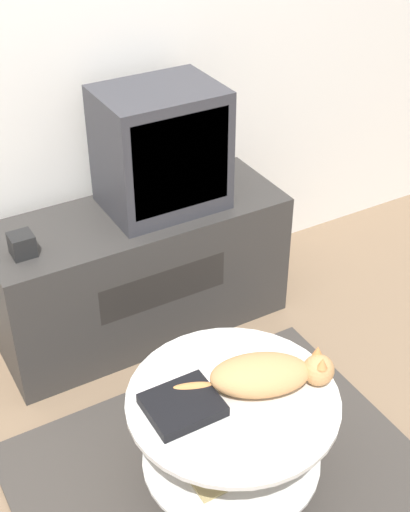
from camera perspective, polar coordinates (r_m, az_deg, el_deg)
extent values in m
plane|color=#7F664C|center=(2.68, 1.60, -17.73)|extent=(12.00, 12.00, 0.00)
cube|color=silver|center=(2.91, -11.60, 17.54)|extent=(8.00, 0.05, 2.60)
cube|color=#3D3833|center=(2.67, 1.61, -17.60)|extent=(1.40, 1.14, 0.02)
cube|color=#33302D|center=(3.13, -5.19, -1.22)|extent=(1.27, 0.46, 0.59)
cube|color=black|center=(2.93, -3.33, -2.53)|extent=(0.57, 0.01, 0.17)
cube|color=#333338|center=(2.91, -3.58, 8.55)|extent=(0.48, 0.37, 0.51)
cube|color=black|center=(2.76, -1.90, 7.39)|extent=(0.41, 0.01, 0.40)
cube|color=black|center=(2.76, -14.43, 0.88)|extent=(0.09, 0.09, 0.09)
cylinder|color=#B2B2B7|center=(2.66, 2.05, -17.39)|extent=(0.29, 0.29, 0.01)
cylinder|color=#B7B7BC|center=(2.51, 2.14, -14.69)|extent=(0.04, 0.04, 0.39)
cylinder|color=silver|center=(2.57, 2.10, -15.79)|extent=(0.62, 0.62, 0.01)
cylinder|color=silver|center=(2.36, 2.25, -11.40)|extent=(0.70, 0.70, 0.02)
cube|color=#1E664C|center=(2.62, 2.73, -13.70)|extent=(0.21, 0.17, 0.03)
cube|color=tan|center=(2.49, 1.16, -17.51)|extent=(0.18, 0.10, 0.01)
cube|color=black|center=(2.30, -1.81, -11.83)|extent=(0.23, 0.20, 0.04)
ellipsoid|color=tan|center=(2.35, 4.44, -9.46)|extent=(0.38, 0.29, 0.11)
sphere|color=tan|center=(2.39, 9.07, -8.99)|extent=(0.11, 0.11, 0.11)
cone|color=#D18447|center=(2.38, 9.00, -7.52)|extent=(0.04, 0.04, 0.04)
cone|color=#D18447|center=(2.34, 9.38, -8.46)|extent=(0.04, 0.04, 0.04)
ellipsoid|color=#D18447|center=(2.34, -0.96, -10.54)|extent=(0.17, 0.10, 0.04)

